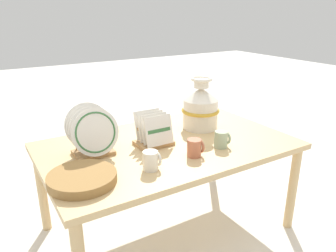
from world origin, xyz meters
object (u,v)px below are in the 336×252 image
at_px(dish_rack_round_plates, 93,135).
at_px(ceramic_vase, 201,107).
at_px(dish_rack_square_plates, 153,134).
at_px(mug_cream_glaze, 151,160).
at_px(wicker_charger_stack, 82,178).
at_px(mug_terracotta_glaze, 195,148).
at_px(mug_sage_glaze, 222,139).

bearing_deg(dish_rack_round_plates, ceramic_vase, 3.71).
relative_size(dish_rack_square_plates, mug_cream_glaze, 2.14).
bearing_deg(dish_rack_square_plates, mug_cream_glaze, -120.90).
bearing_deg(dish_rack_round_plates, wicker_charger_stack, -119.20).
height_order(dish_rack_round_plates, mug_terracotta_glaze, dish_rack_round_plates).
height_order(ceramic_vase, dish_rack_round_plates, ceramic_vase).
height_order(dish_rack_square_plates, wicker_charger_stack, dish_rack_square_plates).
bearing_deg(dish_rack_square_plates, ceramic_vase, 12.66).
relative_size(dish_rack_round_plates, mug_cream_glaze, 2.79).
relative_size(ceramic_vase, dish_rack_square_plates, 1.64).
height_order(ceramic_vase, mug_cream_glaze, ceramic_vase).
bearing_deg(dish_rack_round_plates, mug_cream_glaze, -59.29).
distance_m(dish_rack_square_plates, mug_cream_glaze, 0.32).
bearing_deg(ceramic_vase, dish_rack_round_plates, -176.29).
bearing_deg(ceramic_vase, wicker_charger_stack, -160.81).
bearing_deg(dish_rack_square_plates, dish_rack_round_plates, 173.10).
bearing_deg(wicker_charger_stack, dish_rack_round_plates, 60.80).
bearing_deg(wicker_charger_stack, mug_terracotta_glaze, -3.08).
distance_m(wicker_charger_stack, mug_sage_glaze, 0.82).
relative_size(mug_cream_glaze, mug_terracotta_glaze, 1.00).
relative_size(dish_rack_round_plates, wicker_charger_stack, 0.86).
distance_m(ceramic_vase, mug_cream_glaze, 0.68).
bearing_deg(dish_rack_square_plates, mug_terracotta_glaze, -66.15).
bearing_deg(wicker_charger_stack, mug_sage_glaze, -0.93).
bearing_deg(mug_cream_glaze, dish_rack_square_plates, 59.10).
bearing_deg(mug_cream_glaze, mug_sage_glaze, 4.23).
xyz_separation_m(ceramic_vase, wicker_charger_stack, (-0.91, -0.32, -0.12)).
relative_size(wicker_charger_stack, mug_cream_glaze, 3.25).
relative_size(dish_rack_square_plates, wicker_charger_stack, 0.66).
distance_m(dish_rack_round_plates, mug_sage_glaze, 0.73).
bearing_deg(wicker_charger_stack, mug_cream_glaze, -8.26).
bearing_deg(mug_sage_glaze, wicker_charger_stack, 179.07).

